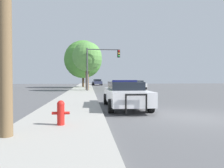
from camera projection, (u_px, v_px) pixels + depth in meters
name	position (u px, v px, depth m)	size (l,w,h in m)	color
ground_plane	(192.00, 117.00, 8.88)	(110.00, 110.00, 0.00)	#565659
sidewalk_left	(65.00, 118.00, 8.33)	(3.00, 110.00, 0.13)	#A3A099
police_car	(125.00, 94.00, 11.64)	(2.12, 5.42, 1.49)	white
fire_hydrant	(61.00, 112.00, 6.77)	(0.55, 0.24, 0.77)	red
traffic_light	(101.00, 61.00, 25.41)	(3.91, 0.35, 4.96)	#424247
car_background_oncoming	(136.00, 84.00, 31.63)	(2.29, 4.21, 1.27)	silver
car_background_distant	(97.00, 82.00, 49.29)	(2.29, 4.67, 1.38)	#333856
tree_sidewalk_mid	(87.00, 57.00, 27.25)	(3.70, 3.70, 6.01)	brown
tree_sidewalk_far	(83.00, 59.00, 36.22)	(6.26, 6.26, 7.73)	#4C3823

